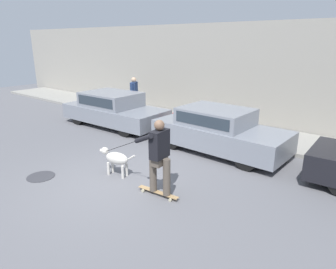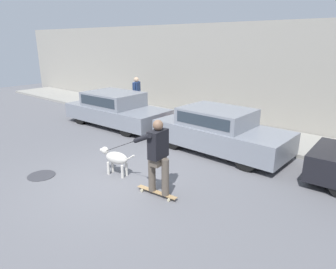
{
  "view_description": "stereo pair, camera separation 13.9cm",
  "coord_description": "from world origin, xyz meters",
  "px_view_note": "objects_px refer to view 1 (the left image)",
  "views": [
    {
      "loc": [
        4.96,
        -4.3,
        3.27
      ],
      "look_at": [
        0.37,
        1.44,
        0.95
      ],
      "focal_mm": 32.0,
      "sensor_mm": 36.0,
      "label": 1
    },
    {
      "loc": [
        5.06,
        -4.21,
        3.27
      ],
      "look_at": [
        0.37,
        1.44,
        0.95
      ],
      "focal_mm": 32.0,
      "sensor_mm": 36.0,
      "label": 2
    }
  ],
  "objects_px": {
    "parked_car_1": "(219,131)",
    "fire_hydrant": "(175,122)",
    "parked_car_0": "(114,110)",
    "dog": "(116,159)",
    "skateboarder": "(159,154)",
    "pedestrian_with_bag": "(134,94)"
  },
  "relations": [
    {
      "from": "parked_car_0",
      "to": "pedestrian_with_bag",
      "type": "xyz_separation_m",
      "value": [
        -0.53,
        1.7,
        0.36
      ]
    },
    {
      "from": "skateboarder",
      "to": "parked_car_0",
      "type": "bearing_deg",
      "value": -37.17
    },
    {
      "from": "dog",
      "to": "pedestrian_with_bag",
      "type": "height_order",
      "value": "pedestrian_with_bag"
    },
    {
      "from": "parked_car_0",
      "to": "skateboarder",
      "type": "height_order",
      "value": "skateboarder"
    },
    {
      "from": "parked_car_1",
      "to": "fire_hydrant",
      "type": "bearing_deg",
      "value": 164.18
    },
    {
      "from": "parked_car_1",
      "to": "dog",
      "type": "bearing_deg",
      "value": -108.22
    },
    {
      "from": "dog",
      "to": "fire_hydrant",
      "type": "height_order",
      "value": "fire_hydrant"
    },
    {
      "from": "fire_hydrant",
      "to": "parked_car_0",
      "type": "bearing_deg",
      "value": -164.26
    },
    {
      "from": "skateboarder",
      "to": "fire_hydrant",
      "type": "height_order",
      "value": "skateboarder"
    },
    {
      "from": "dog",
      "to": "pedestrian_with_bag",
      "type": "distance_m",
      "value": 6.35
    },
    {
      "from": "skateboarder",
      "to": "fire_hydrant",
      "type": "bearing_deg",
      "value": -61.29
    },
    {
      "from": "parked_car_1",
      "to": "pedestrian_with_bag",
      "type": "xyz_separation_m",
      "value": [
        -5.24,
        1.7,
        0.36
      ]
    },
    {
      "from": "parked_car_0",
      "to": "parked_car_1",
      "type": "height_order",
      "value": "parked_car_1"
    },
    {
      "from": "parked_car_0",
      "to": "dog",
      "type": "bearing_deg",
      "value": -42.61
    },
    {
      "from": "pedestrian_with_bag",
      "to": "parked_car_0",
      "type": "bearing_deg",
      "value": -98.54
    },
    {
      "from": "parked_car_1",
      "to": "fire_hydrant",
      "type": "relative_size",
      "value": 5.25
    },
    {
      "from": "parked_car_0",
      "to": "pedestrian_with_bag",
      "type": "relative_size",
      "value": 2.72
    },
    {
      "from": "parked_car_1",
      "to": "fire_hydrant",
      "type": "height_order",
      "value": "parked_car_1"
    },
    {
      "from": "parked_car_0",
      "to": "skateboarder",
      "type": "bearing_deg",
      "value": -33.95
    },
    {
      "from": "dog",
      "to": "pedestrian_with_bag",
      "type": "xyz_separation_m",
      "value": [
        -4.1,
        4.82,
        0.55
      ]
    },
    {
      "from": "skateboarder",
      "to": "pedestrian_with_bag",
      "type": "relative_size",
      "value": 1.47
    },
    {
      "from": "parked_car_1",
      "to": "skateboarder",
      "type": "distance_m",
      "value": 3.29
    }
  ]
}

